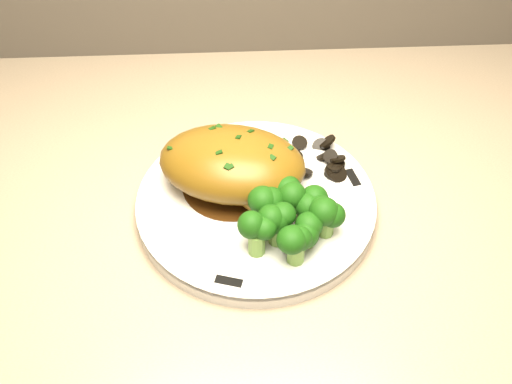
{
  "coord_description": "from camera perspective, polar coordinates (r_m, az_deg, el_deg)",
  "views": [
    {
      "loc": [
        0.09,
        1.27,
        1.41
      ],
      "look_at": [
        0.11,
        1.7,
        0.96
      ],
      "focal_mm": 45.0,
      "sensor_mm": 36.0,
      "label": 1
    }
  ],
  "objects": [
    {
      "name": "broccoli_florets",
      "position": [
        0.58,
        3.1,
        -2.59
      ],
      "size": [
        0.09,
        0.08,
        0.04
      ],
      "rotation": [
        0.0,
        0.0,
        0.37
      ],
      "color": "olive",
      "rests_on": "plate"
    },
    {
      "name": "rim_accent_0",
      "position": [
        0.66,
        8.59,
        1.27
      ],
      "size": [
        0.01,
        0.03,
        0.0
      ],
      "primitive_type": "cube",
      "rotation": [
        0.0,
        0.0,
        1.81
      ],
      "color": "black",
      "rests_on": "plate"
    },
    {
      "name": "plate",
      "position": [
        0.64,
        -0.0,
        -1.11
      ],
      "size": [
        0.27,
        0.27,
        0.02
      ],
      "primitive_type": "cylinder",
      "rotation": [
        0.0,
        0.0,
        -0.17
      ],
      "color": "silver",
      "rests_on": "counter"
    },
    {
      "name": "rim_accent_2",
      "position": [
        0.57,
        -2.44,
        -7.95
      ],
      "size": [
        0.03,
        0.02,
        0.0
      ],
      "primitive_type": "cube",
      "rotation": [
        0.0,
        0.0,
        6.0
      ],
      "color": "black",
      "rests_on": "plate"
    },
    {
      "name": "chicken_breast",
      "position": [
        0.62,
        -1.75,
        2.23
      ],
      "size": [
        0.16,
        0.13,
        0.06
      ],
      "rotation": [
        0.0,
        0.0,
        -0.22
      ],
      "color": "brown",
      "rests_on": "plate"
    },
    {
      "name": "gravy_pool",
      "position": [
        0.64,
        -2.07,
        0.73
      ],
      "size": [
        0.1,
        0.1,
        0.0
      ],
      "primitive_type": "cylinder",
      "color": "#3A1F0A",
      "rests_on": "plate"
    },
    {
      "name": "rim_accent_1",
      "position": [
        0.68,
        -6.25,
        3.72
      ],
      "size": [
        0.02,
        0.02,
        0.0
      ],
      "primitive_type": "cube",
      "rotation": [
        0.0,
        0.0,
        3.9
      ],
      "color": "black",
      "rests_on": "plate"
    },
    {
      "name": "mushroom_pile",
      "position": [
        0.66,
        4.49,
        2.81
      ],
      "size": [
        0.07,
        0.05,
        0.02
      ],
      "color": "black",
      "rests_on": "plate"
    }
  ]
}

